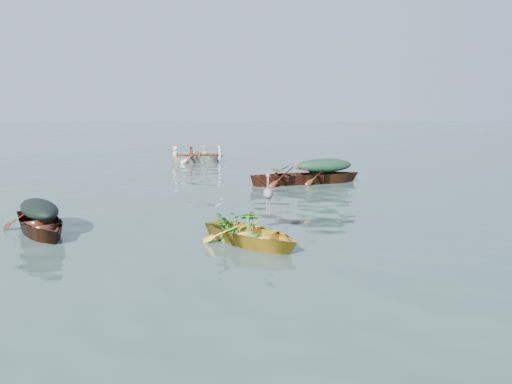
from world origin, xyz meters
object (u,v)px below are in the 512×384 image
(yellow_dinghy, at_px, (252,245))
(rowed_boat, at_px, (198,162))
(dark_covered_boat, at_px, (41,234))
(heron, at_px, (268,200))
(open_wooden_boat, at_px, (289,184))
(green_tarp_boat, at_px, (324,183))

(yellow_dinghy, xyz_separation_m, rowed_boat, (-2.55, 14.90, 0.00))
(dark_covered_boat, height_order, heron, heron)
(dark_covered_boat, xyz_separation_m, heron, (5.19, -0.56, 0.88))
(open_wooden_boat, relative_size, heron, 4.35)
(open_wooden_boat, height_order, rowed_boat, open_wooden_boat)
(dark_covered_boat, bearing_deg, green_tarp_boat, 8.68)
(rowed_boat, height_order, heron, heron)
(open_wooden_boat, relative_size, rowed_boat, 1.08)
(rowed_boat, bearing_deg, yellow_dinghy, 178.32)
(yellow_dinghy, distance_m, heron, 1.04)
(yellow_dinghy, height_order, dark_covered_boat, dark_covered_boat)
(yellow_dinghy, height_order, open_wooden_boat, open_wooden_boat)
(green_tarp_boat, bearing_deg, rowed_boat, 24.80)
(yellow_dinghy, distance_m, dark_covered_boat, 4.93)
(yellow_dinghy, height_order, green_tarp_boat, green_tarp_boat)
(yellow_dinghy, xyz_separation_m, green_tarp_boat, (2.82, 8.25, 0.00))
(open_wooden_boat, bearing_deg, rowed_boat, 13.14)
(dark_covered_boat, relative_size, green_tarp_boat, 0.89)
(open_wooden_boat, distance_m, rowed_boat, 8.06)
(green_tarp_boat, height_order, heron, heron)
(rowed_boat, distance_m, heron, 14.80)
(open_wooden_boat, xyz_separation_m, rowed_boat, (-4.02, 6.99, 0.00))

